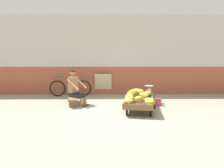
{
  "coord_description": "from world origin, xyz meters",
  "views": [
    {
      "loc": [
        -0.21,
        -4.69,
        1.59
      ],
      "look_at": [
        -0.15,
        1.06,
        0.75
      ],
      "focal_mm": 30.67,
      "sensor_mm": 36.0,
      "label": 1
    }
  ],
  "objects_px": {
    "low_bench": "(74,98)",
    "plastic_crate": "(149,98)",
    "shopping_bag": "(158,102)",
    "vendor_seated": "(75,88)",
    "banana_cart": "(139,103)",
    "weighing_scale": "(149,90)",
    "bicycle_near_left": "(70,88)",
    "sign_board": "(103,84)"
  },
  "relations": [
    {
      "from": "vendor_seated",
      "to": "shopping_bag",
      "type": "xyz_separation_m",
      "value": [
        2.7,
        -0.15,
        -0.45
      ]
    },
    {
      "from": "vendor_seated",
      "to": "bicycle_near_left",
      "type": "height_order",
      "value": "vendor_seated"
    },
    {
      "from": "plastic_crate",
      "to": "banana_cart",
      "type": "bearing_deg",
      "value": -116.26
    },
    {
      "from": "shopping_bag",
      "to": "vendor_seated",
      "type": "bearing_deg",
      "value": 176.87
    },
    {
      "from": "banana_cart",
      "to": "bicycle_near_left",
      "type": "height_order",
      "value": "bicycle_near_left"
    },
    {
      "from": "shopping_bag",
      "to": "plastic_crate",
      "type": "bearing_deg",
      "value": 119.15
    },
    {
      "from": "plastic_crate",
      "to": "vendor_seated",
      "type": "bearing_deg",
      "value": -174.0
    },
    {
      "from": "banana_cart",
      "to": "bicycle_near_left",
      "type": "bearing_deg",
      "value": 139.45
    },
    {
      "from": "low_bench",
      "to": "vendor_seated",
      "type": "relative_size",
      "value": 0.99
    },
    {
      "from": "banana_cart",
      "to": "shopping_bag",
      "type": "height_order",
      "value": "banana_cart"
    },
    {
      "from": "banana_cart",
      "to": "weighing_scale",
      "type": "bearing_deg",
      "value": 63.71
    },
    {
      "from": "banana_cart",
      "to": "plastic_crate",
      "type": "relative_size",
      "value": 4.32
    },
    {
      "from": "low_bench",
      "to": "bicycle_near_left",
      "type": "xyz_separation_m",
      "value": [
        -0.37,
        1.31,
        0.15
      ]
    },
    {
      "from": "bicycle_near_left",
      "to": "shopping_bag",
      "type": "bearing_deg",
      "value": -25.48
    },
    {
      "from": "bicycle_near_left",
      "to": "weighing_scale",
      "type": "bearing_deg",
      "value": -20.53
    },
    {
      "from": "low_bench",
      "to": "weighing_scale",
      "type": "xyz_separation_m",
      "value": [
        2.55,
        0.21,
        0.25
      ]
    },
    {
      "from": "banana_cart",
      "to": "plastic_crate",
      "type": "bearing_deg",
      "value": 63.74
    },
    {
      "from": "low_bench",
      "to": "vendor_seated",
      "type": "distance_m",
      "value": 0.38
    },
    {
      "from": "low_bench",
      "to": "vendor_seated",
      "type": "xyz_separation_m",
      "value": [
        0.08,
        -0.04,
        0.37
      ]
    },
    {
      "from": "low_bench",
      "to": "vendor_seated",
      "type": "bearing_deg",
      "value": -29.82
    },
    {
      "from": "banana_cart",
      "to": "low_bench",
      "type": "xyz_separation_m",
      "value": [
        -2.06,
        0.77,
        -0.04
      ]
    },
    {
      "from": "vendor_seated",
      "to": "shopping_bag",
      "type": "relative_size",
      "value": 4.75
    },
    {
      "from": "low_bench",
      "to": "weighing_scale",
      "type": "distance_m",
      "value": 2.57
    },
    {
      "from": "low_bench",
      "to": "weighing_scale",
      "type": "bearing_deg",
      "value": 4.82
    },
    {
      "from": "banana_cart",
      "to": "shopping_bag",
      "type": "xyz_separation_m",
      "value": [
        0.71,
        0.58,
        -0.12
      ]
    },
    {
      "from": "vendor_seated",
      "to": "plastic_crate",
      "type": "bearing_deg",
      "value": 6.0
    },
    {
      "from": "banana_cart",
      "to": "low_bench",
      "type": "height_order",
      "value": "banana_cart"
    },
    {
      "from": "vendor_seated",
      "to": "plastic_crate",
      "type": "height_order",
      "value": "vendor_seated"
    },
    {
      "from": "banana_cart",
      "to": "vendor_seated",
      "type": "bearing_deg",
      "value": 159.84
    },
    {
      "from": "banana_cart",
      "to": "sign_board",
      "type": "xyz_separation_m",
      "value": [
        -1.13,
        2.43,
        0.2
      ]
    },
    {
      "from": "vendor_seated",
      "to": "plastic_crate",
      "type": "relative_size",
      "value": 3.17
    },
    {
      "from": "weighing_scale",
      "to": "shopping_bag",
      "type": "bearing_deg",
      "value": -60.79
    },
    {
      "from": "banana_cart",
      "to": "plastic_crate",
      "type": "height_order",
      "value": "banana_cart"
    },
    {
      "from": "banana_cart",
      "to": "weighing_scale",
      "type": "relative_size",
      "value": 5.18
    },
    {
      "from": "vendor_seated",
      "to": "weighing_scale",
      "type": "height_order",
      "value": "vendor_seated"
    },
    {
      "from": "low_bench",
      "to": "plastic_crate",
      "type": "xyz_separation_m",
      "value": [
        2.55,
        0.22,
        -0.05
      ]
    },
    {
      "from": "plastic_crate",
      "to": "sign_board",
      "type": "bearing_deg",
      "value": 138.18
    },
    {
      "from": "vendor_seated",
      "to": "plastic_crate",
      "type": "distance_m",
      "value": 2.52
    },
    {
      "from": "plastic_crate",
      "to": "shopping_bag",
      "type": "bearing_deg",
      "value": -60.85
    },
    {
      "from": "low_bench",
      "to": "plastic_crate",
      "type": "distance_m",
      "value": 2.56
    },
    {
      "from": "banana_cart",
      "to": "weighing_scale",
      "type": "distance_m",
      "value": 1.12
    },
    {
      "from": "low_bench",
      "to": "shopping_bag",
      "type": "bearing_deg",
      "value": -3.94
    }
  ]
}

